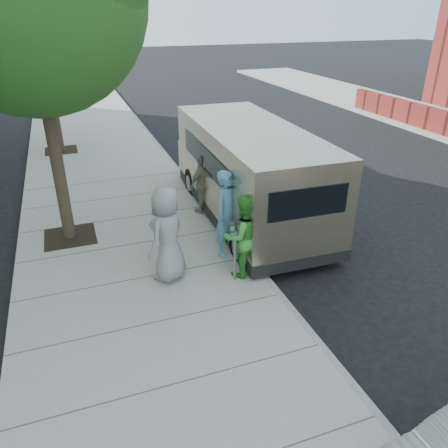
{
  "coord_description": "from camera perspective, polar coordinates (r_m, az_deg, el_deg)",
  "views": [
    {
      "loc": [
        -2.0,
        -7.7,
        5.17
      ],
      "look_at": [
        0.81,
        -0.04,
        1.1
      ],
      "focal_mm": 35.0,
      "sensor_mm": 36.0,
      "label": 1
    }
  ],
  "objects": [
    {
      "name": "person_gray_shirt",
      "position": [
        8.7,
        -7.41,
        -1.34
      ],
      "size": [
        1.14,
        1.12,
        1.98
      ],
      "primitive_type": "imported",
      "rotation": [
        0.0,
        0.0,
        3.88
      ],
      "color": "gray",
      "rests_on": "sidewalk"
    },
    {
      "name": "person_officer",
      "position": [
        9.52,
        0.43,
        1.38
      ],
      "size": [
        0.86,
        0.8,
        1.96
      ],
      "primitive_type": "imported",
      "rotation": [
        0.0,
        0.0,
        0.62
      ],
      "color": "#578FBA",
      "rests_on": "sidewalk"
    },
    {
      "name": "person_green_shirt",
      "position": [
        8.79,
        2.49,
        -1.57
      ],
      "size": [
        0.9,
        0.72,
        1.78
      ],
      "primitive_type": "imported",
      "rotation": [
        0.0,
        0.0,
        3.2
      ],
      "color": "green",
      "rests_on": "sidewalk"
    },
    {
      "name": "van",
      "position": [
        11.48,
        3.16,
        6.9
      ],
      "size": [
        2.45,
        6.82,
        2.51
      ],
      "rotation": [
        0.0,
        0.0,
        -0.03
      ],
      "color": "tan",
      "rests_on": "ground"
    },
    {
      "name": "person_striped_polo",
      "position": [
        11.67,
        -2.81,
        5.27
      ],
      "size": [
        1.01,
        0.82,
        1.6
      ],
      "primitive_type": "imported",
      "rotation": [
        0.0,
        0.0,
        3.68
      ],
      "color": "gray",
      "rests_on": "sidewalk"
    },
    {
      "name": "ground",
      "position": [
        9.49,
        -4.69,
        -6.62
      ],
      "size": [
        120.0,
        120.0,
        0.0
      ],
      "primitive_type": "plane",
      "color": "black",
      "rests_on": "ground"
    },
    {
      "name": "tree_far",
      "position": [
        17.71,
        -22.95,
        23.72
      ],
      "size": [
        3.92,
        3.8,
        6.49
      ],
      "color": "black",
      "rests_on": "sidewalk"
    },
    {
      "name": "curb_face",
      "position": [
        9.86,
        3.39,
        -4.69
      ],
      "size": [
        0.12,
        60.0,
        0.16
      ],
      "primitive_type": "cube",
      "color": "gray",
      "rests_on": "ground"
    },
    {
      "name": "parking_meter",
      "position": [
        8.56,
        1.47,
        -1.92
      ],
      "size": [
        0.27,
        0.1,
        1.31
      ],
      "rotation": [
        0.0,
        0.0,
        -0.02
      ],
      "color": "gray",
      "rests_on": "sidewalk"
    },
    {
      "name": "sidewalk",
      "position": [
        9.29,
        -10.69,
        -7.29
      ],
      "size": [
        5.0,
        60.0,
        0.15
      ],
      "primitive_type": "cube",
      "color": "gray",
      "rests_on": "ground"
    }
  ]
}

